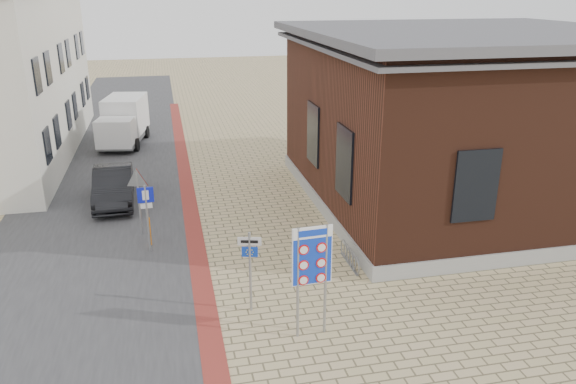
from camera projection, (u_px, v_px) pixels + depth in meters
name	position (u px, v px, depth m)	size (l,w,h in m)	color
ground	(282.00, 311.00, 15.17)	(120.00, 120.00, 0.00)	tan
road_strip	(111.00, 164.00, 27.81)	(7.00, 60.00, 0.02)	#38383A
curb_strip	(188.00, 192.00, 23.93)	(0.60, 40.00, 0.02)	maroon
brick_building	(467.00, 115.00, 22.22)	(13.00, 13.00, 6.80)	gray
townhouse_far	(19.00, 60.00, 33.53)	(7.40, 6.40, 8.30)	silver
bike_rack	(350.00, 257.00, 17.64)	(0.08, 1.80, 0.60)	slate
sedan	(113.00, 186.00, 22.65)	(1.50, 4.31, 1.42)	black
box_truck	(124.00, 121.00, 31.01)	(2.71, 5.10, 2.53)	slate
border_sign	(312.00, 258.00, 13.45)	(1.01, 0.12, 2.95)	gray
essen_sign	(250.00, 260.00, 14.70)	(0.61, 0.20, 2.30)	gray
parking_sign	(147.00, 208.00, 18.05)	(0.51, 0.07, 2.33)	gray
yield_sign	(138.00, 186.00, 19.28)	(0.84, 0.28, 2.40)	gray
bollard	(150.00, 232.00, 18.87)	(0.09, 0.09, 1.01)	orange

